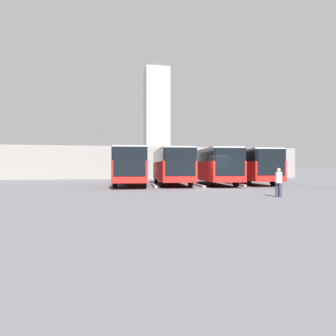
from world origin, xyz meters
TOP-DOWN VIEW (x-y plane):
  - ground_plane at (0.00, 0.00)m, footprint 600.00×600.00m
  - bus_0 at (-5.63, -6.25)m, footprint 3.68×11.59m
  - curb_divider_0 at (-3.75, -4.57)m, footprint 0.75×5.18m
  - bus_1 at (-1.87, -5.57)m, footprint 3.68×11.59m
  - curb_divider_1 at (-0.00, -3.88)m, footprint 0.75×5.18m
  - bus_2 at (1.88, -5.94)m, footprint 3.68×11.59m
  - curb_divider_2 at (3.75, -4.25)m, footprint 0.75×5.18m
  - bus_3 at (5.63, -5.68)m, footprint 3.68×11.59m
  - pedestrian at (-1.16, 7.12)m, footprint 0.47×0.47m
  - station_building at (0.00, -25.58)m, footprint 40.86×11.95m
  - office_tower at (-25.98, -175.03)m, footprint 14.42×14.42m

SIDE VIEW (x-z plane):
  - ground_plane at x=0.00m, z-range 0.00..0.00m
  - curb_divider_0 at x=-3.75m, z-range 0.00..0.15m
  - curb_divider_1 at x=0.00m, z-range 0.00..0.15m
  - curb_divider_2 at x=3.75m, z-range 0.00..0.15m
  - pedestrian at x=-1.16m, z-range 0.06..1.61m
  - bus_0 at x=-5.63m, z-range 0.19..3.37m
  - bus_1 at x=-1.87m, z-range 0.19..3.37m
  - bus_2 at x=1.88m, z-range 0.19..3.37m
  - bus_3 at x=5.63m, z-range 0.19..3.37m
  - station_building at x=0.00m, z-range 0.04..4.46m
  - office_tower at x=-25.98m, z-range -0.60..63.79m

